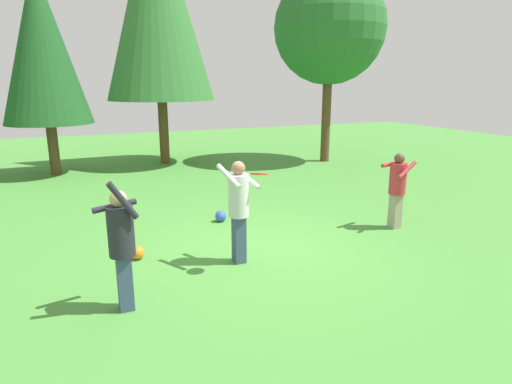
% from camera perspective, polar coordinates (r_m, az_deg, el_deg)
% --- Properties ---
extents(ground_plane, '(40.00, 40.00, 0.00)m').
position_cam_1_polar(ground_plane, '(7.99, 0.49, -7.64)').
color(ground_plane, '#478C38').
extents(person_thrower, '(0.58, 0.55, 1.83)m').
position_cam_1_polar(person_thrower, '(5.94, -17.24, -6.06)').
color(person_thrower, '#38476B').
rests_on(person_thrower, ground_plane).
extents(person_catcher, '(0.63, 0.59, 1.58)m').
position_cam_1_polar(person_catcher, '(9.38, 18.07, 0.93)').
color(person_catcher, gray).
rests_on(person_catcher, ground_plane).
extents(person_bystander, '(0.63, 0.70, 1.74)m').
position_cam_1_polar(person_bystander, '(7.16, -2.30, -1.47)').
color(person_bystander, '#38476B').
rests_on(person_bystander, ground_plane).
extents(frisbee, '(0.37, 0.37, 0.08)m').
position_cam_1_polar(frisbee, '(6.64, 0.43, 2.37)').
color(frisbee, red).
extents(ball_orange, '(0.23, 0.23, 0.23)m').
position_cam_1_polar(ball_orange, '(7.84, -15.31, -7.72)').
color(ball_orange, orange).
rests_on(ball_orange, ground_plane).
extents(ball_blue, '(0.25, 0.25, 0.25)m').
position_cam_1_polar(ball_blue, '(9.56, -4.66, -3.18)').
color(ball_blue, blue).
rests_on(ball_blue, ground_plane).
extents(tree_far_right, '(4.04, 4.04, 6.90)m').
position_cam_1_polar(tree_far_right, '(16.94, 9.64, 20.46)').
color(tree_far_right, brown).
rests_on(tree_far_right, ground_plane).
extents(tree_center, '(3.82, 3.82, 9.14)m').
position_cam_1_polar(tree_center, '(16.73, -12.88, 23.36)').
color(tree_center, brown).
rests_on(tree_center, ground_plane).
extents(tree_left, '(2.72, 2.72, 6.51)m').
position_cam_1_polar(tree_left, '(15.71, -26.34, 16.82)').
color(tree_left, brown).
rests_on(tree_left, ground_plane).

